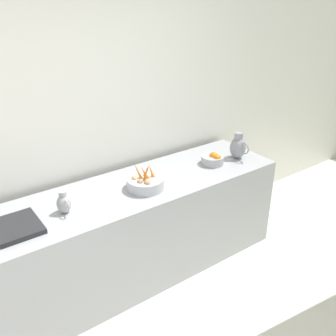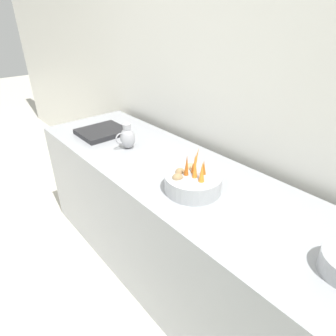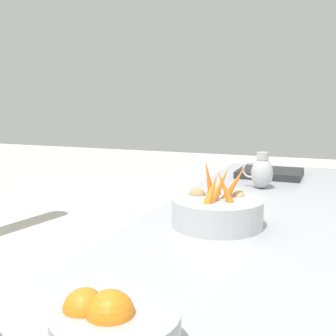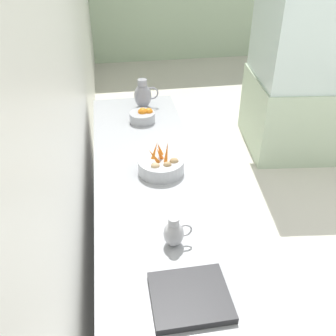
# 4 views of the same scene
# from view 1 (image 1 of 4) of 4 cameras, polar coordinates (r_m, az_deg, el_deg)

# --- Properties ---
(tile_wall_left) EXTENTS (0.10, 9.60, 3.00)m
(tile_wall_left) POSITION_cam_1_polar(r_m,az_deg,el_deg) (3.53, -2.78, 11.50)
(tile_wall_left) COLOR white
(tile_wall_left) RESTS_ON ground_plane
(prep_counter) EXTENTS (0.72, 2.70, 0.87)m
(prep_counter) POSITION_cam_1_polar(r_m,az_deg,el_deg) (3.36, -5.16, -9.42)
(prep_counter) COLOR #9EA0A5
(prep_counter) RESTS_ON ground_plane
(vegetable_colander) EXTENTS (0.30, 0.30, 0.22)m
(vegetable_colander) POSITION_cam_1_polar(r_m,az_deg,el_deg) (3.09, -3.40, -2.20)
(vegetable_colander) COLOR #ADAFB5
(vegetable_colander) RESTS_ON prep_counter
(orange_bowl) EXTENTS (0.21, 0.21, 0.12)m
(orange_bowl) POSITION_cam_1_polar(r_m,az_deg,el_deg) (3.54, 6.69, 1.30)
(orange_bowl) COLOR #9EA0A5
(orange_bowl) RESTS_ON prep_counter
(metal_pitcher_tall) EXTENTS (0.21, 0.15, 0.25)m
(metal_pitcher_tall) POSITION_cam_1_polar(r_m,az_deg,el_deg) (3.67, 10.37, 3.12)
(metal_pitcher_tall) COLOR gray
(metal_pitcher_tall) RESTS_ON prep_counter
(metal_pitcher_short) EXTENTS (0.15, 0.10, 0.17)m
(metal_pitcher_short) POSITION_cam_1_polar(r_m,az_deg,el_deg) (2.85, -15.21, -5.06)
(metal_pitcher_short) COLOR #A3A3A8
(metal_pitcher_short) RESTS_ON prep_counter
(counter_sink_basin) EXTENTS (0.34, 0.30, 0.04)m
(counter_sink_basin) POSITION_cam_1_polar(r_m,az_deg,el_deg) (2.80, -21.56, -8.13)
(counter_sink_basin) COLOR #232326
(counter_sink_basin) RESTS_ON prep_counter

